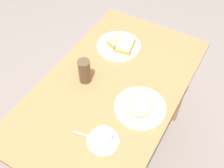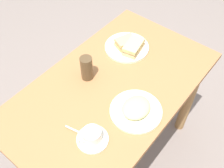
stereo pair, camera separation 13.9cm
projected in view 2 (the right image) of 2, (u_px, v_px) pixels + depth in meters
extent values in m
plane|color=slate|center=(112.00, 153.00, 2.02)|extent=(6.00, 6.00, 0.00)
cube|color=#9B663C|center=(112.00, 88.00, 1.43)|extent=(1.17, 0.69, 0.03)
cylinder|color=#996F41|center=(189.00, 97.00, 1.88)|extent=(0.07, 0.07, 0.74)
cylinder|color=#996F41|center=(20.00, 161.00, 1.58)|extent=(0.07, 0.07, 0.74)
cylinder|color=#996F41|center=(126.00, 62.00, 2.09)|extent=(0.07, 0.07, 0.74)
cylinder|color=silver|center=(127.00, 47.00, 1.60)|extent=(0.26, 0.26, 0.01)
cube|color=tan|center=(126.00, 44.00, 1.59)|extent=(0.13, 0.11, 0.02)
cube|color=#769A49|center=(126.00, 42.00, 1.58)|extent=(0.12, 0.10, 0.01)
cube|color=tan|center=(126.00, 41.00, 1.57)|extent=(0.13, 0.11, 0.02)
cube|color=tan|center=(133.00, 49.00, 1.57)|extent=(0.15, 0.11, 0.02)
cube|color=#7F5B49|center=(133.00, 47.00, 1.55)|extent=(0.14, 0.10, 0.01)
cube|color=#CDB972|center=(134.00, 45.00, 1.54)|extent=(0.15, 0.11, 0.02)
cylinder|color=silver|center=(93.00, 139.00, 1.22)|extent=(0.14, 0.14, 0.01)
cylinder|color=silver|center=(92.00, 135.00, 1.19)|extent=(0.08, 0.08, 0.06)
cylinder|color=#A2854F|center=(92.00, 132.00, 1.17)|extent=(0.07, 0.07, 0.01)
torus|color=silver|center=(82.00, 140.00, 1.18)|extent=(0.04, 0.02, 0.04)
cube|color=silver|center=(73.00, 129.00, 1.24)|extent=(0.02, 0.08, 0.00)
ellipsoid|color=silver|center=(81.00, 133.00, 1.23)|extent=(0.02, 0.03, 0.01)
cylinder|color=silver|center=(136.00, 111.00, 1.31)|extent=(0.25, 0.25, 0.01)
ellipsoid|color=#DBC677|center=(136.00, 108.00, 1.29)|extent=(0.15, 0.13, 0.04)
cylinder|color=#4B3822|center=(87.00, 68.00, 1.41)|extent=(0.06, 0.06, 0.14)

